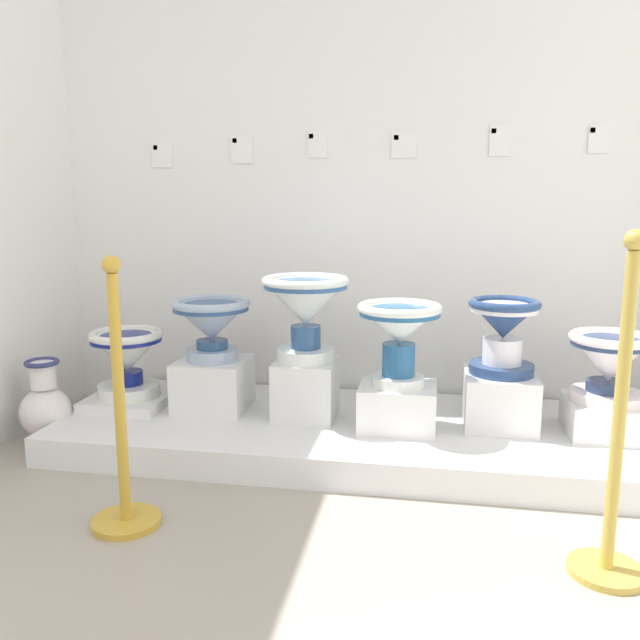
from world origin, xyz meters
TOP-DOWN VIEW (x-y plane):
  - wall_back at (1.67, 2.80)m, footprint 3.53×0.06m
  - display_platform at (1.67, 2.25)m, footprint 2.75×1.00m
  - plinth_block_pale_glazed at (0.53, 2.28)m, footprint 0.40×0.38m
  - antique_toilet_pale_glazed at (0.53, 2.28)m, footprint 0.37×0.37m
  - plinth_block_rightmost at (0.97, 2.31)m, footprint 0.34×0.33m
  - antique_toilet_rightmost at (0.97, 2.31)m, footprint 0.39×0.39m
  - plinth_block_tall_cobalt at (1.45, 2.27)m, footprint 0.29×0.29m
  - antique_toilet_tall_cobalt at (1.45, 2.27)m, footprint 0.41×0.41m
  - plinth_block_broad_patterned at (1.90, 2.18)m, footprint 0.35×0.28m
  - antique_toilet_broad_patterned at (1.90, 2.18)m, footprint 0.38×0.38m
  - plinth_block_central_ornate at (2.36, 2.31)m, footprint 0.32×0.36m
  - antique_toilet_central_ornate at (2.36, 2.31)m, footprint 0.32×0.32m
  - plinth_block_slender_white at (2.81, 2.27)m, footprint 0.33×0.34m
  - antique_toilet_slender_white at (2.81, 2.27)m, footprint 0.35×0.35m
  - info_placard_first at (0.55, 2.76)m, footprint 0.12×0.01m
  - info_placard_second at (1.01, 2.76)m, footprint 0.12×0.01m
  - info_placard_third at (1.42, 2.76)m, footprint 0.11×0.01m
  - info_placard_fourth at (1.87, 2.76)m, footprint 0.13×0.01m
  - info_placard_fifth at (2.35, 2.76)m, footprint 0.11×0.01m
  - info_placard_sixth at (2.81, 2.76)m, footprint 0.09×0.01m
  - decorative_vase_spare at (0.20, 2.06)m, footprint 0.24×0.24m
  - stanchion_post_near_left at (0.96, 1.37)m, footprint 0.25×0.25m
  - stanchion_post_near_right at (2.60, 1.34)m, footprint 0.23×0.23m

SIDE VIEW (x-z plane):
  - display_platform at x=1.67m, z-range 0.00..0.14m
  - plinth_block_pale_glazed at x=0.53m, z-range 0.14..0.19m
  - decorative_vase_spare at x=0.20m, z-range -0.03..0.38m
  - plinth_block_slender_white at x=2.81m, z-range 0.14..0.29m
  - plinth_block_broad_patterned at x=1.90m, z-range 0.14..0.34m
  - plinth_block_central_ornate at x=2.36m, z-range 0.14..0.38m
  - plinth_block_rightmost at x=0.97m, z-range 0.14..0.39m
  - plinth_block_tall_cobalt at x=1.45m, z-range 0.14..0.41m
  - stanchion_post_near_left at x=0.96m, z-range -0.19..0.79m
  - stanchion_post_near_right at x=2.60m, z-range -0.19..0.90m
  - antique_toilet_pale_glazed at x=0.53m, z-range 0.23..0.57m
  - antique_toilet_slender_white at x=2.81m, z-range 0.32..0.63m
  - antique_toilet_rightmost at x=0.97m, z-range 0.43..0.74m
  - antique_toilet_central_ornate at x=2.36m, z-range 0.43..0.77m
  - antique_toilet_broad_patterned at x=1.90m, z-range 0.42..0.79m
  - antique_toilet_tall_cobalt at x=1.45m, z-range 0.48..0.89m
  - info_placard_first at x=0.55m, z-range 1.34..1.48m
  - info_placard_second at x=1.01m, z-range 1.36..1.51m
  - info_placard_fourth at x=1.87m, z-range 1.38..1.51m
  - info_placard_third at x=1.42m, z-range 1.39..1.52m
  - info_placard_fifth at x=2.35m, z-range 1.38..1.54m
  - info_placard_sixth at x=2.81m, z-range 1.39..1.53m
  - wall_back at x=1.67m, z-range 0.00..3.07m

